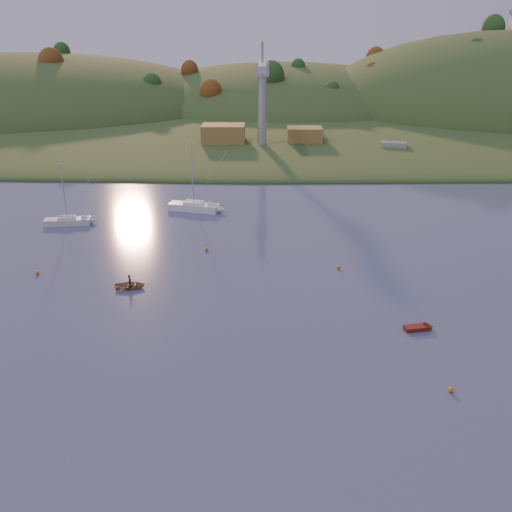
{
  "coord_description": "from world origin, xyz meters",
  "views": [
    {
      "loc": [
        2.3,
        -25.31,
        30.06
      ],
      "look_at": [
        1.49,
        38.73,
        4.5
      ],
      "focal_mm": 40.0,
      "sensor_mm": 36.0,
      "label": 1
    }
  ],
  "objects_px": {
    "sailboat_near": "(67,221)",
    "grey_dinghy": "(82,222)",
    "sailboat_far": "(194,206)",
    "red_tender": "(423,327)",
    "canoe": "(130,285)"
  },
  "relations": [
    {
      "from": "canoe",
      "to": "sailboat_far",
      "type": "bearing_deg",
      "value": -14.84
    },
    {
      "from": "sailboat_near",
      "to": "red_tender",
      "type": "distance_m",
      "value": 60.52
    },
    {
      "from": "sailboat_far",
      "to": "canoe",
      "type": "xyz_separation_m",
      "value": [
        -4.2,
        -32.78,
        -0.4
      ]
    },
    {
      "from": "sailboat_far",
      "to": "red_tender",
      "type": "distance_m",
      "value": 52.0
    },
    {
      "from": "sailboat_near",
      "to": "sailboat_far",
      "type": "relative_size",
      "value": 0.82
    },
    {
      "from": "canoe",
      "to": "red_tender",
      "type": "height_order",
      "value": "red_tender"
    },
    {
      "from": "sailboat_far",
      "to": "canoe",
      "type": "height_order",
      "value": "sailboat_far"
    },
    {
      "from": "red_tender",
      "to": "grey_dinghy",
      "type": "bearing_deg",
      "value": 131.47
    },
    {
      "from": "sailboat_near",
      "to": "red_tender",
      "type": "xyz_separation_m",
      "value": [
        49.52,
        -34.78,
        -0.45
      ]
    },
    {
      "from": "red_tender",
      "to": "grey_dinghy",
      "type": "relative_size",
      "value": 0.97
    },
    {
      "from": "sailboat_far",
      "to": "canoe",
      "type": "distance_m",
      "value": 33.05
    },
    {
      "from": "sailboat_far",
      "to": "red_tender",
      "type": "height_order",
      "value": "sailboat_far"
    },
    {
      "from": "grey_dinghy",
      "to": "sailboat_near",
      "type": "bearing_deg",
      "value": 167.63
    },
    {
      "from": "grey_dinghy",
      "to": "canoe",
      "type": "bearing_deg",
      "value": -91.13
    },
    {
      "from": "sailboat_near",
      "to": "grey_dinghy",
      "type": "height_order",
      "value": "sailboat_near"
    }
  ]
}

